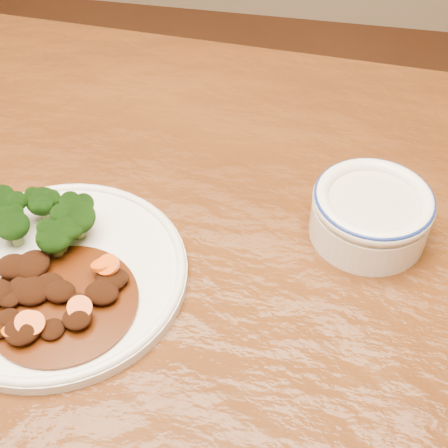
# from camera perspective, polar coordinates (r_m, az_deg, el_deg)

# --- Properties ---
(dining_table) EXTENTS (1.55, 0.99, 0.75)m
(dining_table) POSITION_cam_1_polar(r_m,az_deg,el_deg) (0.72, -7.33, -7.24)
(dining_table) COLOR #532B0E
(dining_table) RESTS_ON ground
(dinner_plate) EXTENTS (0.26, 0.26, 0.02)m
(dinner_plate) POSITION_cam_1_polar(r_m,az_deg,el_deg) (0.65, -14.95, -4.41)
(dinner_plate) COLOR white
(dinner_plate) RESTS_ON dining_table
(broccoli_florets) EXTENTS (0.14, 0.09, 0.05)m
(broccoli_florets) POSITION_cam_1_polar(r_m,az_deg,el_deg) (0.67, -17.03, 0.18)
(broccoli_florets) COLOR olive
(broccoli_florets) RESTS_ON dinner_plate
(mince_stew) EXTENTS (0.15, 0.15, 0.03)m
(mince_stew) POSITION_cam_1_polar(r_m,az_deg,el_deg) (0.62, -15.68, -6.35)
(mince_stew) COLOR #401C06
(mince_stew) RESTS_ON dinner_plate
(dip_bowl) EXTENTS (0.13, 0.13, 0.06)m
(dip_bowl) POSITION_cam_1_polar(r_m,az_deg,el_deg) (0.68, 13.29, 1.07)
(dip_bowl) COLOR white
(dip_bowl) RESTS_ON dining_table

